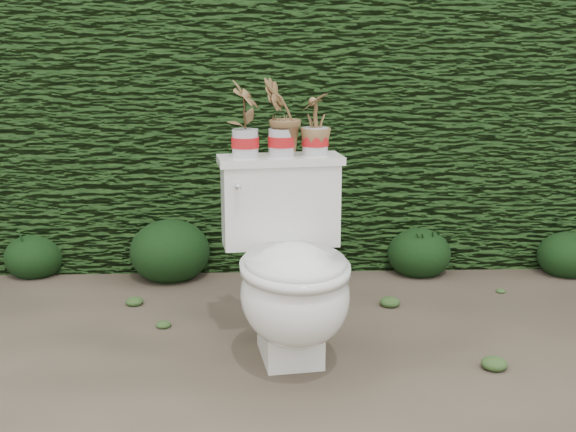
{
  "coord_description": "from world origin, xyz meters",
  "views": [
    {
      "loc": [
        0.1,
        -2.64,
        1.23
      ],
      "look_at": [
        0.2,
        0.14,
        0.55
      ],
      "focal_mm": 45.0,
      "sensor_mm": 36.0,
      "label": 1
    }
  ],
  "objects_px": {
    "potted_plant_center": "(281,119)",
    "toilet": "(291,274)",
    "potted_plant_right": "(315,126)",
    "potted_plant_left": "(245,121)"
  },
  "relations": [
    {
      "from": "toilet",
      "to": "potted_plant_right",
      "type": "bearing_deg",
      "value": 59.01
    },
    {
      "from": "toilet",
      "to": "potted_plant_right",
      "type": "height_order",
      "value": "potted_plant_right"
    },
    {
      "from": "potted_plant_left",
      "to": "potted_plant_right",
      "type": "height_order",
      "value": "potted_plant_left"
    },
    {
      "from": "potted_plant_center",
      "to": "toilet",
      "type": "bearing_deg",
      "value": 63.01
    },
    {
      "from": "potted_plant_center",
      "to": "potted_plant_right",
      "type": "height_order",
      "value": "potted_plant_center"
    },
    {
      "from": "toilet",
      "to": "potted_plant_left",
      "type": "distance_m",
      "value": 0.63
    },
    {
      "from": "toilet",
      "to": "potted_plant_left",
      "type": "height_order",
      "value": "potted_plant_left"
    },
    {
      "from": "potted_plant_center",
      "to": "potted_plant_right",
      "type": "distance_m",
      "value": 0.14
    },
    {
      "from": "potted_plant_right",
      "to": "potted_plant_center",
      "type": "bearing_deg",
      "value": -67.04
    },
    {
      "from": "toilet",
      "to": "potted_plant_center",
      "type": "relative_size",
      "value": 2.63
    }
  ]
}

